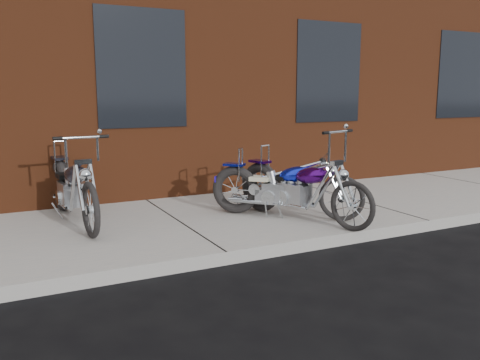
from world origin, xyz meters
TOP-DOWN VIEW (x-y plane):
  - ground at (0.00, 0.00)m, footprint 120.00×120.00m
  - sidewalk at (0.00, 1.50)m, footprint 22.00×3.00m
  - chopper_purple at (1.48, 0.84)m, footprint 0.84×2.12m
  - chopper_blue at (1.36, 1.07)m, footprint 1.59×1.56m
  - chopper_third at (-1.24, 2.08)m, footprint 0.57×2.34m

SIDE VIEW (x-z plane):
  - ground at x=0.00m, z-range 0.00..0.00m
  - sidewalk at x=0.00m, z-range 0.00..0.15m
  - chopper_blue at x=1.36m, z-range 0.07..0.99m
  - chopper_purple at x=1.48m, z-range -0.07..1.16m
  - chopper_third at x=-1.24m, z-range -0.02..1.16m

